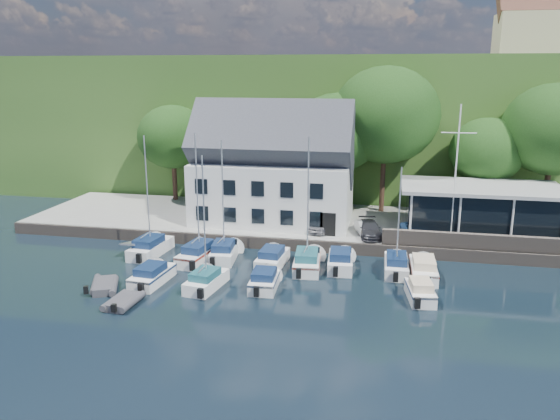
% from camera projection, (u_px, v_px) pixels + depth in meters
% --- Properties ---
extents(ground, '(180.00, 180.00, 0.00)m').
position_uv_depth(ground, '(329.00, 311.00, 33.88)').
color(ground, black).
rests_on(ground, ground).
extents(quay, '(60.00, 13.00, 1.00)m').
position_uv_depth(quay, '(350.00, 226.00, 50.37)').
color(quay, '#999893').
rests_on(quay, ground).
extents(quay_face, '(60.00, 0.30, 1.00)m').
position_uv_depth(quay_face, '(344.00, 248.00, 44.20)').
color(quay_face, '#5C524A').
rests_on(quay_face, ground).
extents(hillside, '(160.00, 75.00, 16.00)m').
position_uv_depth(hillside, '(371.00, 110.00, 90.76)').
color(hillside, '#325921').
rests_on(hillside, ground).
extents(field_patch, '(50.00, 30.00, 0.30)m').
position_uv_depth(field_patch, '(421.00, 60.00, 94.80)').
color(field_patch, olive).
rests_on(field_patch, hillside).
extents(farmhouse, '(10.40, 7.00, 8.20)m').
position_uv_depth(farmhouse, '(536.00, 27.00, 74.06)').
color(farmhouse, '#C9B296').
rests_on(farmhouse, hillside).
extents(harbor_building, '(14.40, 8.20, 8.70)m').
position_uv_depth(harbor_building, '(273.00, 174.00, 49.54)').
color(harbor_building, white).
rests_on(harbor_building, quay).
extents(club_pavilion, '(13.20, 7.20, 4.10)m').
position_uv_depth(club_pavilion, '(480.00, 209.00, 46.22)').
color(club_pavilion, black).
rests_on(club_pavilion, quay).
extents(seawall, '(18.00, 0.50, 1.20)m').
position_uv_depth(seawall, '(501.00, 243.00, 42.03)').
color(seawall, '#5C524A').
rests_on(seawall, quay).
extents(gangway, '(1.20, 6.00, 1.40)m').
position_uv_depth(gangway, '(144.00, 249.00, 45.56)').
color(gangway, silver).
rests_on(gangway, ground).
extents(car_silver, '(2.54, 4.09, 1.30)m').
position_uv_depth(car_silver, '(323.00, 224.00, 47.04)').
color(car_silver, '#A7A7AC').
rests_on(car_silver, quay).
extents(car_white, '(2.07, 3.48, 1.08)m').
position_uv_depth(car_white, '(365.00, 228.00, 46.14)').
color(car_white, silver).
rests_on(car_white, quay).
extents(car_dgrey, '(2.37, 4.43, 1.22)m').
position_uv_depth(car_dgrey, '(370.00, 229.00, 45.64)').
color(car_dgrey, '#303036').
rests_on(car_dgrey, quay).
extents(car_blue, '(2.32, 3.89, 1.24)m').
position_uv_depth(car_blue, '(417.00, 230.00, 45.21)').
color(car_blue, '#2F578F').
rests_on(car_blue, quay).
extents(flagpole, '(2.64, 0.20, 10.99)m').
position_uv_depth(flagpole, '(455.00, 175.00, 43.03)').
color(flagpole, white).
rests_on(flagpole, quay).
extents(tree_0, '(7.35, 7.35, 10.04)m').
position_uv_depth(tree_0, '(173.00, 153.00, 57.40)').
color(tree_0, '#173610').
rests_on(tree_0, quay).
extents(tree_1, '(6.60, 6.60, 9.03)m').
position_uv_depth(tree_1, '(243.00, 160.00, 56.16)').
color(tree_1, '#173610').
rests_on(tree_1, quay).
extents(tree_2, '(8.39, 8.39, 11.46)m').
position_uv_depth(tree_2, '(337.00, 153.00, 52.75)').
color(tree_2, '#173610').
rests_on(tree_2, quay).
extents(tree_3, '(10.21, 10.21, 13.96)m').
position_uv_depth(tree_3, '(384.00, 140.00, 52.22)').
color(tree_3, '#173610').
rests_on(tree_3, quay).
extents(tree_4, '(6.82, 6.82, 9.32)m').
position_uv_depth(tree_4, '(485.00, 168.00, 50.79)').
color(tree_4, '#173610').
rests_on(tree_4, quay).
extents(tree_5, '(9.12, 9.12, 12.46)m').
position_uv_depth(tree_5, '(551.00, 153.00, 49.22)').
color(tree_5, '#173610').
rests_on(tree_5, quay).
extents(boat_r1_0, '(2.61, 6.98, 9.38)m').
position_uv_depth(boat_r1_0, '(148.00, 198.00, 43.08)').
color(boat_r1_0, white).
rests_on(boat_r1_0, ground).
extents(boat_r1_1, '(2.96, 7.35, 9.56)m').
position_uv_depth(boat_r1_1, '(198.00, 202.00, 41.59)').
color(boat_r1_1, white).
rests_on(boat_r1_1, ground).
extents(boat_r1_2, '(2.58, 6.04, 9.17)m').
position_uv_depth(boat_r1_2, '(223.00, 203.00, 41.97)').
color(boat_r1_2, white).
rests_on(boat_r1_2, ground).
extents(boat_r1_3, '(2.33, 6.01, 1.43)m').
position_uv_depth(boat_r1_3, '(272.00, 256.00, 41.63)').
color(boat_r1_3, white).
rests_on(boat_r1_3, ground).
extents(boat_r1_4, '(2.65, 6.81, 9.11)m').
position_uv_depth(boat_r1_4, '(308.00, 210.00, 39.92)').
color(boat_r1_4, white).
rests_on(boat_r1_4, ground).
extents(boat_r1_5, '(2.35, 5.94, 1.51)m').
position_uv_depth(boat_r1_5, '(340.00, 259.00, 40.94)').
color(boat_r1_5, white).
rests_on(boat_r1_5, ground).
extents(boat_r1_6, '(1.97, 6.27, 8.86)m').
position_uv_depth(boat_r1_6, '(399.00, 214.00, 39.26)').
color(boat_r1_6, white).
rests_on(boat_r1_6, ground).
extents(boat_r1_7, '(2.10, 6.58, 1.49)m').
position_uv_depth(boat_r1_7, '(423.00, 267.00, 39.33)').
color(boat_r1_7, white).
rests_on(boat_r1_7, ground).
extents(boat_r2_0, '(2.42, 5.99, 1.38)m').
position_uv_depth(boat_r2_0, '(152.00, 273.00, 38.22)').
color(boat_r2_0, white).
rests_on(boat_r2_0, ground).
extents(boat_r2_1, '(2.69, 5.85, 8.28)m').
position_uv_depth(boat_r2_1, '(205.00, 230.00, 36.43)').
color(boat_r2_1, white).
rests_on(boat_r2_1, ground).
extents(boat_r2_2, '(2.17, 5.17, 1.37)m').
position_uv_depth(boat_r2_2, '(265.00, 278.00, 37.30)').
color(boat_r2_2, white).
rests_on(boat_r2_2, ground).
extents(boat_r2_4, '(2.33, 5.07, 1.39)m').
position_uv_depth(boat_r2_4, '(420.00, 289.00, 35.41)').
color(boat_r2_4, white).
rests_on(boat_r2_4, ground).
extents(dinghy_0, '(3.01, 3.66, 0.74)m').
position_uv_depth(dinghy_0, '(105.00, 284.00, 37.09)').
color(dinghy_0, '#3E3E43').
rests_on(dinghy_0, ground).
extents(dinghy_1, '(1.93, 3.05, 0.69)m').
position_uv_depth(dinghy_1, '(123.00, 300.00, 34.60)').
color(dinghy_1, '#3E3E43').
rests_on(dinghy_1, ground).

